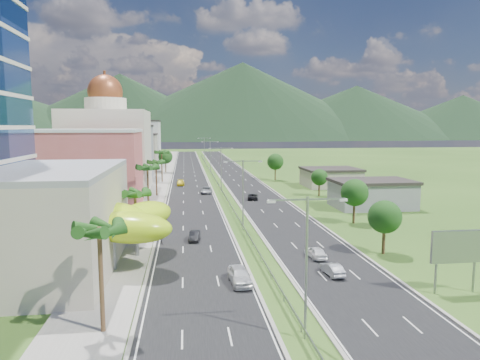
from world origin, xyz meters
name	(u,v)px	position (x,y,z in m)	size (l,w,h in m)	color
ground	(253,247)	(0.00, 0.00, 0.00)	(500.00, 500.00, 0.00)	#2D5119
road_left	(189,174)	(-7.50, 90.00, 0.02)	(11.00, 260.00, 0.04)	black
road_right	(233,173)	(7.50, 90.00, 0.02)	(11.00, 260.00, 0.04)	black
sidewalk_left	(161,174)	(-17.00, 90.00, 0.06)	(7.00, 260.00, 0.12)	gray
median_guardrail	(215,178)	(0.00, 71.99, 0.62)	(0.10, 216.06, 0.76)	gray
streetlight_median_a	(307,253)	(0.00, -25.00, 6.75)	(6.04, 0.25, 11.00)	gray
streetlight_median_b	(243,187)	(0.00, 10.00, 6.75)	(6.04, 0.25, 11.00)	gray
streetlight_median_c	(221,164)	(0.00, 50.00, 6.75)	(6.04, 0.25, 11.00)	gray
streetlight_median_d	(210,153)	(0.00, 95.00, 6.75)	(6.04, 0.25, 11.00)	gray
streetlight_median_e	(204,147)	(0.00, 140.00, 6.75)	(6.04, 0.25, 11.00)	gray
lime_canopy	(91,222)	(-20.00, -4.00, 4.99)	(18.00, 15.00, 7.40)	#ADDC15
pink_shophouse	(87,170)	(-28.00, 32.00, 7.50)	(20.00, 15.00, 15.00)	#C0554E
domed_building	(107,146)	(-28.00, 55.00, 11.35)	(20.00, 20.00, 28.70)	beige
midrise_grey	(125,153)	(-27.00, 80.00, 8.00)	(16.00, 15.00, 16.00)	gray
midrise_beige	(134,153)	(-27.00, 102.00, 6.50)	(16.00, 15.00, 13.00)	#A99B8B
midrise_white	(140,144)	(-27.00, 125.00, 9.00)	(16.00, 15.00, 18.00)	silver
billboard	(457,248)	(17.00, -18.00, 4.42)	(5.20, 0.35, 6.20)	gray
shed_near	(372,195)	(28.00, 25.00, 2.50)	(15.00, 10.00, 5.00)	gray
shed_far	(331,178)	(30.00, 55.00, 2.20)	(14.00, 12.00, 4.40)	#A99B8B
palm_tree_a	(99,233)	(-15.50, -22.00, 8.02)	(3.60, 3.60, 9.10)	#47301C
palm_tree_b	(135,195)	(-15.50, 2.00, 7.06)	(3.60, 3.60, 8.10)	#47301C
palm_tree_c	(148,169)	(-15.50, 22.00, 8.50)	(3.60, 3.60, 9.60)	#47301C
palm_tree_d	(156,164)	(-15.50, 45.00, 7.54)	(3.60, 3.60, 8.60)	#47301C
palm_tree_e	(162,154)	(-15.50, 70.00, 8.31)	(3.60, 3.60, 9.40)	#47301C
leafy_tree_lfar	(166,157)	(-15.50, 95.00, 5.58)	(4.90, 4.90, 8.05)	#47301C
leafy_tree_ra	(385,217)	(16.00, -5.00, 4.78)	(4.20, 4.20, 6.90)	#47301C
leafy_tree_rb	(355,193)	(19.00, 12.00, 5.18)	(4.55, 4.55, 7.47)	#47301C
leafy_tree_rc	(319,177)	(22.00, 40.00, 4.37)	(3.85, 3.85, 6.33)	#47301C
leafy_tree_rd	(275,162)	(18.00, 70.00, 5.58)	(4.90, 4.90, 8.05)	#47301C
mountain_ridge	(243,140)	(60.00, 450.00, 0.00)	(860.00, 140.00, 90.00)	black
car_white_near_left	(240,275)	(-3.49, -13.04, 0.90)	(2.03, 5.04, 1.72)	silver
car_dark_left	(194,236)	(-7.72, 4.48, 0.69)	(1.37, 3.94, 1.30)	black
car_silver_mid_left	(206,190)	(-3.85, 47.23, 0.80)	(2.52, 5.46, 1.52)	#94979B
car_yellow_far_left	(181,183)	(-10.13, 62.00, 0.77)	(2.03, 5.00, 1.45)	gold
car_white_near_right	(316,252)	(6.92, -5.62, 0.74)	(1.66, 4.14, 1.41)	white
car_silver_right	(332,269)	(6.84, -11.76, 0.69)	(1.38, 3.97, 1.31)	#94969B
car_dark_far_right	(253,196)	(5.90, 37.21, 0.69)	(2.16, 4.68, 1.30)	black
motorcycle	(161,239)	(-12.30, 3.65, 0.64)	(0.56, 1.87, 1.19)	black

